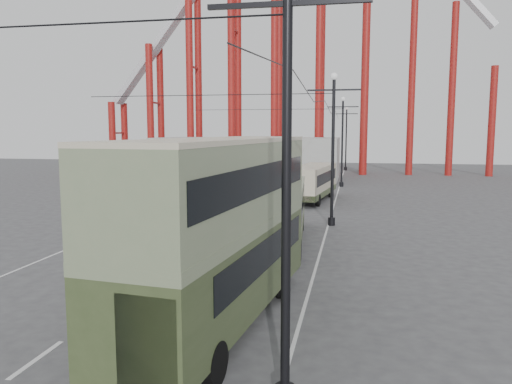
% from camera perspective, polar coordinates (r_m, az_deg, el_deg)
% --- Properties ---
extents(ground, '(160.00, 160.00, 0.00)m').
position_cam_1_polar(ground, '(15.78, -16.37, -15.09)').
color(ground, '#434345').
rests_on(ground, ground).
extents(road_markings, '(12.52, 120.00, 0.01)m').
position_cam_1_polar(road_markings, '(34.03, -2.19, -2.89)').
color(road_markings, silver).
rests_on(road_markings, ground).
extents(lamp_post_near, '(3.20, 0.44, 10.80)m').
position_cam_1_polar(lamp_post_near, '(10.19, 3.64, 18.30)').
color(lamp_post_near, black).
rests_on(lamp_post_near, ground).
extents(lamp_post_mid, '(3.20, 0.44, 9.32)m').
position_cam_1_polar(lamp_post_mid, '(30.95, 8.77, 4.75)').
color(lamp_post_mid, black).
rests_on(lamp_post_mid, ground).
extents(lamp_post_far, '(3.20, 0.44, 9.32)m').
position_cam_1_polar(lamp_post_far, '(52.93, 9.83, 5.65)').
color(lamp_post_far, black).
rests_on(lamp_post_far, ground).
extents(lamp_post_distant, '(3.20, 0.44, 9.32)m').
position_cam_1_polar(lamp_post_distant, '(74.92, 10.26, 6.02)').
color(lamp_post_distant, black).
rests_on(lamp_post_distant, ground).
extents(roller_coaster, '(52.95, 5.00, 55.48)m').
position_cam_1_polar(roller_coaster, '(72.46, 3.67, 20.64)').
color(roller_coaster, maroon).
rests_on(roller_coaster, ground).
extents(fairground_shed, '(22.00, 10.00, 5.00)m').
position_cam_1_polar(fairground_shed, '(61.38, -0.96, 3.89)').
color(fairground_shed, '#A5A6A0').
rests_on(fairground_shed, ground).
extents(double_decker_bus, '(3.80, 10.74, 5.65)m').
position_cam_1_polar(double_decker_bus, '(14.79, -4.19, -3.52)').
color(double_decker_bus, '#364424').
rests_on(double_decker_bus, ground).
extents(single_decker_green, '(3.37, 10.92, 3.04)m').
position_cam_1_polar(single_decker_green, '(26.21, 2.68, -2.09)').
color(single_decker_green, '#71805D').
rests_on(single_decker_green, ground).
extents(single_decker_cream, '(3.55, 9.69, 2.95)m').
position_cam_1_polar(single_decker_cream, '(42.09, 6.51, 1.26)').
color(single_decker_cream, beige).
rests_on(single_decker_cream, ground).
extents(pedestrian, '(0.73, 0.59, 1.75)m').
position_cam_1_polar(pedestrian, '(26.02, 2.44, -4.03)').
color(pedestrian, black).
rests_on(pedestrian, ground).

